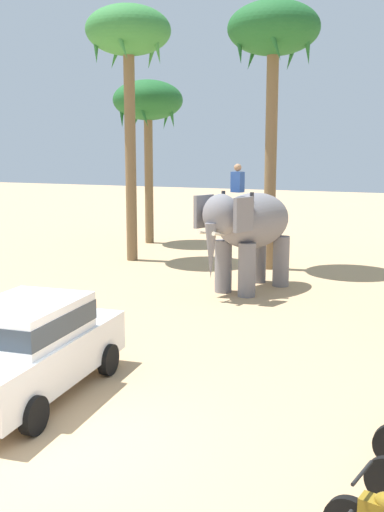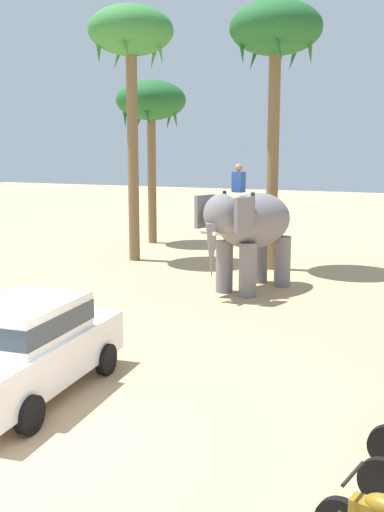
# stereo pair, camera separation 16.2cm
# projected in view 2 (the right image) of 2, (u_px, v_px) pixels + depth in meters

# --- Properties ---
(ground_plane) EXTENTS (120.00, 120.00, 0.00)m
(ground_plane) POSITION_uv_depth(u_px,v_px,m) (41.00, 441.00, 8.62)
(ground_plane) COLOR tan
(car_sedan_foreground) EXTENTS (2.35, 4.31, 1.70)m
(car_sedan_foreground) POSITION_uv_depth(u_px,v_px,m) (27.00, 344.00, 10.13)
(car_sedan_foreground) COLOR white
(car_sedan_foreground) RESTS_ON ground
(elephant_with_mahout) EXTENTS (2.38, 4.02, 3.88)m
(elephant_with_mahout) POSITION_uv_depth(u_px,v_px,m) (250.00, 226.00, 17.85)
(elephant_with_mahout) COLOR slate
(elephant_with_mahout) RESTS_ON ground
(palm_tree_near_hut) EXTENTS (3.20, 3.20, 9.61)m
(palm_tree_near_hut) POSITION_uv_depth(u_px,v_px,m) (131.00, 40.00, 21.99)
(palm_tree_near_hut) COLOR brown
(palm_tree_near_hut) RESTS_ON ground
(palm_tree_left_of_road) EXTENTS (3.20, 3.20, 9.33)m
(palm_tree_left_of_road) POSITION_uv_depth(u_px,v_px,m) (276.00, 38.00, 20.23)
(palm_tree_left_of_road) COLOR brown
(palm_tree_left_of_road) RESTS_ON ground
(palm_tree_leaning_seaward) EXTENTS (3.20, 3.20, 7.49)m
(palm_tree_leaning_seaward) POSITION_uv_depth(u_px,v_px,m) (151.00, 105.00, 26.88)
(palm_tree_leaning_seaward) COLOR brown
(palm_tree_leaning_seaward) RESTS_ON ground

